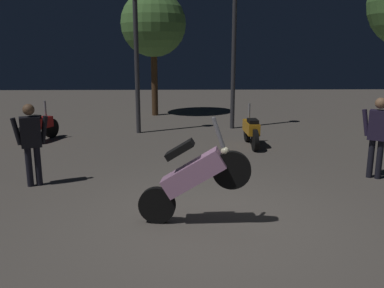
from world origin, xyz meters
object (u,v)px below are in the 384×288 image
at_px(person_rider_beside, 378,131).
at_px(streetlamp_far, 234,34).
at_px(streetlamp_near, 136,40).
at_px(person_bystander_far, 31,138).
at_px(motorcycle_pink_foreground, 193,177).
at_px(motorcycle_orange_parked_left, 251,130).
at_px(motorcycle_red_parked_right, 38,126).

height_order(person_rider_beside, streetlamp_far, streetlamp_far).
bearing_deg(streetlamp_near, person_rider_beside, -41.74).
bearing_deg(person_bystander_far, streetlamp_near, 142.42).
xyz_separation_m(motorcycle_pink_foreground, streetlamp_far, (1.47, 7.50, 2.25)).
distance_m(motorcycle_orange_parked_left, person_rider_beside, 3.53).
bearing_deg(person_bystander_far, motorcycle_pink_foreground, 37.14).
xyz_separation_m(motorcycle_orange_parked_left, motorcycle_red_parked_right, (-5.86, 0.67, 0.00)).
xyz_separation_m(motorcycle_orange_parked_left, person_rider_beside, (2.04, -2.83, 0.53)).
bearing_deg(person_bystander_far, person_rider_beside, 71.61).
distance_m(motorcycle_orange_parked_left, streetlamp_far, 3.58).
height_order(motorcycle_red_parked_right, streetlamp_near, streetlamp_near).
bearing_deg(motorcycle_pink_foreground, motorcycle_orange_parked_left, 78.78).
bearing_deg(motorcycle_red_parked_right, person_bystander_far, -141.79).
bearing_deg(motorcycle_pink_foreground, person_rider_beside, 37.54).
distance_m(person_rider_beside, person_bystander_far, 6.71).
distance_m(person_rider_beside, streetlamp_near, 7.24).
xyz_separation_m(motorcycle_pink_foreground, streetlamp_near, (-1.51, 6.83, 2.06)).
bearing_deg(motorcycle_orange_parked_left, streetlamp_far, 3.06).
relative_size(streetlamp_near, streetlamp_far, 0.93).
bearing_deg(streetlamp_near, motorcycle_pink_foreground, -77.51).
relative_size(motorcycle_pink_foreground, streetlamp_far, 0.35).
xyz_separation_m(person_rider_beside, streetlamp_near, (-5.23, 4.67, 1.83)).
relative_size(person_rider_beside, person_bystander_far, 1.04).
bearing_deg(streetlamp_near, motorcycle_red_parked_right, -156.49).
bearing_deg(motorcycle_red_parked_right, motorcycle_orange_parked_left, -75.77).
bearing_deg(streetlamp_far, motorcycle_orange_parked_left, -85.33).
bearing_deg(motorcycle_red_parked_right, motorcycle_pink_foreground, -122.81).
bearing_deg(person_rider_beside, motorcycle_orange_parked_left, -113.70).
xyz_separation_m(motorcycle_red_parked_right, person_rider_beside, (7.90, -3.50, 0.53)).
distance_m(motorcycle_pink_foreground, person_rider_beside, 4.31).
height_order(motorcycle_red_parked_right, person_bystander_far, person_bystander_far).
distance_m(motorcycle_red_parked_right, streetlamp_near, 3.76).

